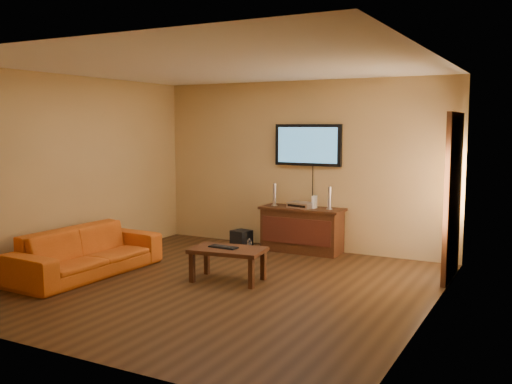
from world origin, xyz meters
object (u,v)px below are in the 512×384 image
Objects in this scene: keyboard at (223,247)px; av_receiver at (302,205)px; media_console at (302,229)px; subwoofer at (241,239)px; game_console at (314,202)px; coffee_table at (228,253)px; sofa at (87,244)px; speaker_left at (274,196)px; speaker_right at (329,199)px; television at (308,145)px; bottle at (249,245)px.

av_receiver is at bearing 83.37° from keyboard.
subwoofer is at bearing -172.80° from media_console.
av_receiver is 0.21m from game_console.
coffee_table is 0.47× the size of sofa.
speaker_left reaches higher than speaker_right.
media_console reaches higher than subwoofer.
game_console is at bearing 78.22° from keyboard.
media_console is 3.40× the size of av_receiver.
keyboard is (-0.67, -2.04, -0.43)m from speaker_right.
game_console is at bearing -44.00° from television.
speaker_left is (1.52, 2.60, 0.46)m from sofa.
bottle is 1.81m from keyboard.
television reaches higher than sofa.
av_receiver reaches higher than keyboard.
media_console reaches higher than keyboard.
speaker_left reaches higher than sofa.
media_console is 6.67× the size of bottle.
speaker_right reaches higher than av_receiver.
bottle is (-0.97, -0.35, -0.71)m from game_console.
game_console is 0.72× the size of subwoofer.
av_receiver is at bearing -166.19° from game_console.
coffee_table is 2.04m from av_receiver.
av_receiver is (0.16, 1.99, 0.38)m from coffee_table.
sofa is at bearing -115.02° from av_receiver.
bottle is (-0.61, 1.69, -0.27)m from coffee_table.
subwoofer is (-1.03, -0.34, -1.54)m from television.
bottle is (-0.77, -0.54, -1.59)m from television.
coffee_table is 2.10m from subwoofer.
speaker_right is at bearing 2.43° from media_console.
game_console is (0.36, 2.04, 0.44)m from coffee_table.
sofa reaches higher than keyboard.
subwoofer is at bearing 112.89° from keyboard.
sofa is 6.09× the size of speaker_right.
keyboard is (-0.23, -1.99, -0.31)m from av_receiver.
television is 5.61× the size of game_console.
sofa reaches higher than subwoofer.
speaker_left is 0.93m from subwoofer.
coffee_table is 5.00× the size of bottle.
television is at bearing 84.25° from keyboard.
television is 1.12× the size of coffee_table.
keyboard is at bearing -101.97° from game_console.
av_receiver is at bearing -88.51° from television.
bottle is at bearing -156.78° from media_console.
keyboard reaches higher than coffee_table.
television is 3.19× the size of speaker_right.
sofa reaches higher than bottle.
speaker_right is 0.91× the size of keyboard.
sofa is (-1.99, -2.63, 0.06)m from media_console.
speaker_right reaches higher than coffee_table.
sofa is 2.69m from subwoofer.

